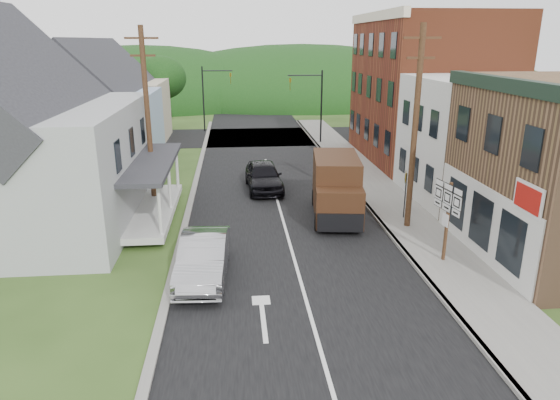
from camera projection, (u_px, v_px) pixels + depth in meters
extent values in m
plane|color=#2D4719|center=(296.00, 266.00, 19.25)|extent=(120.00, 120.00, 0.00)
cube|color=black|center=(275.00, 191.00, 28.73)|extent=(9.00, 90.00, 0.02)
cube|color=black|center=(259.00, 137.00, 44.85)|extent=(60.00, 9.00, 0.02)
cube|color=slate|center=(385.00, 197.00, 27.34)|extent=(2.80, 55.00, 0.15)
cube|color=slate|center=(361.00, 198.00, 27.22)|extent=(0.20, 55.00, 0.15)
cube|color=slate|center=(190.00, 203.00, 26.41)|extent=(0.30, 55.00, 0.12)
cube|color=silver|center=(491.00, 140.00, 26.37)|extent=(8.00, 7.00, 6.50)
cube|color=brown|center=(427.00, 90.00, 34.84)|extent=(8.00, 12.00, 10.00)
cube|color=#A4A7A9|center=(23.00, 166.00, 23.03)|extent=(10.00, 12.00, 5.50)
cube|color=#98B3CF|center=(104.00, 130.00, 33.63)|extent=(7.00, 8.00, 5.00)
cube|color=#BDAF92|center=(123.00, 112.00, 42.11)|extent=(7.00, 8.00, 5.00)
cylinder|color=#472D19|center=(415.00, 132.00, 21.69)|extent=(0.26, 0.26, 9.00)
cube|color=#472D19|center=(422.00, 38.00, 20.50)|extent=(1.60, 0.10, 0.10)
cube|color=#472D19|center=(421.00, 58.00, 20.74)|extent=(1.20, 0.10, 0.10)
cylinder|color=#472D19|center=(148.00, 120.00, 24.88)|extent=(0.26, 0.26, 9.00)
cube|color=#472D19|center=(141.00, 38.00, 23.69)|extent=(1.60, 0.10, 0.10)
cube|color=#472D19|center=(143.00, 56.00, 23.93)|extent=(1.20, 0.10, 0.10)
cylinder|color=black|center=(321.00, 108.00, 41.05)|extent=(0.14, 0.14, 6.00)
cylinder|color=black|center=(305.00, 75.00, 40.13)|extent=(2.80, 0.10, 0.10)
imported|color=olive|center=(290.00, 84.00, 40.24)|extent=(0.16, 0.20, 1.00)
cylinder|color=black|center=(203.00, 99.00, 46.80)|extent=(0.14, 0.14, 6.00)
cylinder|color=black|center=(217.00, 71.00, 46.13)|extent=(2.80, 0.10, 0.10)
imported|color=olive|center=(231.00, 78.00, 46.45)|extent=(0.16, 0.20, 1.00)
cylinder|color=#382616|center=(0.00, 127.00, 35.80)|extent=(0.36, 0.36, 4.76)
cylinder|color=#382616|center=(163.00, 109.00, 48.19)|extent=(0.36, 0.36, 3.92)
ellipsoid|color=black|center=(161.00, 78.00, 47.29)|extent=(4.80, 4.80, 4.08)
ellipsoid|color=black|center=(249.00, 101.00, 71.39)|extent=(90.00, 30.00, 16.00)
imported|color=#9F9FA4|center=(204.00, 258.00, 18.04)|extent=(1.93, 4.86, 1.57)
imported|color=black|center=(264.00, 176.00, 28.77)|extent=(2.18, 4.91, 1.64)
cube|color=black|center=(336.00, 183.00, 24.53)|extent=(2.61, 4.28, 2.67)
cube|color=black|center=(339.00, 207.00, 22.40)|extent=(2.28, 1.73, 1.75)
cube|color=black|center=(340.00, 190.00, 22.35)|extent=(2.06, 1.34, 0.05)
cube|color=black|center=(340.00, 223.00, 21.79)|extent=(2.03, 0.39, 0.83)
cylinder|color=black|center=(317.00, 222.00, 22.74)|extent=(0.36, 0.85, 0.83)
cylinder|color=black|center=(360.00, 222.00, 22.68)|extent=(0.36, 0.85, 0.83)
cylinder|color=black|center=(315.00, 197.00, 26.24)|extent=(0.36, 0.85, 0.83)
cylinder|color=black|center=(351.00, 198.00, 26.18)|extent=(0.36, 0.85, 0.83)
cube|color=#472D19|center=(447.00, 222.00, 18.96)|extent=(0.11, 0.11, 3.13)
cube|color=black|center=(448.00, 197.00, 18.64)|extent=(0.29, 1.77, 0.07)
cube|color=white|center=(458.00, 192.00, 17.94)|extent=(0.09, 0.49, 0.20)
cube|color=white|center=(457.00, 203.00, 18.06)|extent=(0.09, 0.53, 0.49)
cube|color=white|center=(456.00, 213.00, 18.18)|extent=(0.09, 0.49, 0.25)
cube|color=white|center=(449.00, 187.00, 18.51)|extent=(0.09, 0.49, 0.20)
cube|color=white|center=(448.00, 198.00, 18.64)|extent=(0.09, 0.53, 0.49)
cube|color=white|center=(447.00, 208.00, 18.76)|extent=(0.09, 0.49, 0.25)
cube|color=white|center=(440.00, 183.00, 19.09)|extent=(0.09, 0.49, 0.20)
cube|color=white|center=(439.00, 193.00, 19.22)|extent=(0.09, 0.53, 0.49)
cube|color=white|center=(438.00, 203.00, 19.34)|extent=(0.09, 0.49, 0.25)
cube|color=white|center=(445.00, 220.00, 18.91)|extent=(0.07, 0.40, 0.49)
cylinder|color=black|center=(405.00, 196.00, 23.72)|extent=(0.07, 0.07, 2.21)
cube|color=black|center=(405.00, 177.00, 23.43)|extent=(0.28, 0.59, 0.65)
cube|color=gold|center=(406.00, 177.00, 23.43)|extent=(0.26, 0.54, 0.59)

